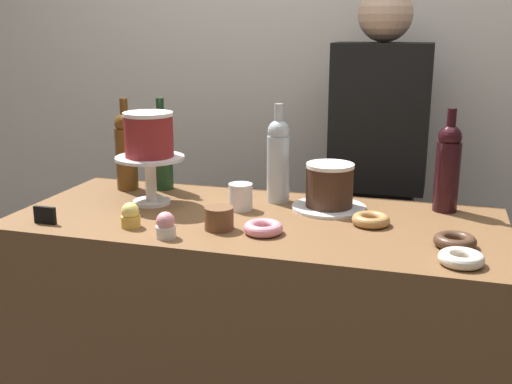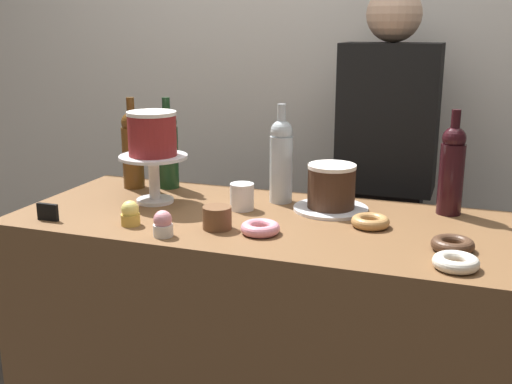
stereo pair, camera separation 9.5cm
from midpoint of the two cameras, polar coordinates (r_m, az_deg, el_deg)
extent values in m
cube|color=silver|center=(2.69, 4.59, 11.59)|extent=(6.00, 0.05, 2.60)
cube|color=brown|center=(2.08, -1.35, -14.17)|extent=(1.48, 0.65, 0.89)
cylinder|color=silver|center=(2.08, -10.86, -0.90)|extent=(0.12, 0.12, 0.01)
cylinder|color=silver|center=(2.06, -10.96, 1.09)|extent=(0.04, 0.04, 0.14)
cylinder|color=silver|center=(2.04, -11.06, 3.09)|extent=(0.22, 0.22, 0.01)
cylinder|color=maroon|center=(2.03, -11.16, 5.04)|extent=(0.16, 0.16, 0.13)
cylinder|color=white|center=(2.02, -11.26, 7.04)|extent=(0.16, 0.16, 0.01)
cylinder|color=white|center=(1.99, 5.37, -1.44)|extent=(0.24, 0.24, 0.01)
cylinder|color=#3D2619|center=(1.97, 5.42, 0.47)|extent=(0.15, 0.15, 0.13)
cylinder|color=white|center=(1.96, 5.47, 2.43)|extent=(0.15, 0.15, 0.01)
cylinder|color=#B2BCC1|center=(2.04, 0.73, 2.11)|extent=(0.08, 0.08, 0.22)
sphere|color=#B2BCC1|center=(2.02, 0.74, 5.63)|extent=(0.07, 0.07, 0.07)
cylinder|color=#B2BCC1|center=(2.01, 0.75, 7.05)|extent=(0.03, 0.03, 0.08)
cylinder|color=black|center=(2.01, 15.88, 1.34)|extent=(0.08, 0.08, 0.22)
sphere|color=black|center=(1.99, 16.14, 4.90)|extent=(0.07, 0.07, 0.07)
cylinder|color=black|center=(1.98, 16.25, 6.34)|extent=(0.03, 0.03, 0.08)
cylinder|color=#193D1E|center=(2.24, -9.84, 3.04)|extent=(0.08, 0.08, 0.22)
sphere|color=#193D1E|center=(2.22, -9.99, 6.25)|extent=(0.07, 0.07, 0.07)
cylinder|color=#193D1E|center=(2.21, -10.05, 7.55)|extent=(0.03, 0.03, 0.08)
cylinder|color=#5B3814|center=(2.26, -13.01, 2.97)|extent=(0.08, 0.08, 0.22)
sphere|color=#5B3814|center=(2.24, -13.20, 6.16)|extent=(0.07, 0.07, 0.07)
cylinder|color=#5B3814|center=(2.23, -13.27, 7.45)|extent=(0.03, 0.03, 0.08)
cylinder|color=white|center=(1.74, -9.84, -3.64)|extent=(0.06, 0.06, 0.03)
sphere|color=pink|center=(1.73, -9.89, -2.66)|extent=(0.05, 0.05, 0.05)
cylinder|color=gold|center=(1.85, -12.89, -2.67)|extent=(0.06, 0.06, 0.03)
sphere|color=#EFDB6B|center=(1.84, -12.95, -1.75)|extent=(0.05, 0.05, 0.05)
torus|color=#B27F47|center=(1.84, 9.07, -2.55)|extent=(0.11, 0.11, 0.03)
torus|color=pink|center=(1.75, -0.89, -3.35)|extent=(0.11, 0.11, 0.03)
torus|color=silver|center=(1.59, 16.74, -5.89)|extent=(0.11, 0.11, 0.03)
torus|color=#472D1E|center=(1.71, 16.33, -4.36)|extent=(0.11, 0.11, 0.03)
cylinder|color=brown|center=(1.79, -4.92, -3.27)|extent=(0.08, 0.08, 0.01)
cylinder|color=brown|center=(1.79, -4.93, -2.94)|extent=(0.08, 0.08, 0.01)
cylinder|color=brown|center=(1.79, -4.94, -2.60)|extent=(0.08, 0.08, 0.01)
cylinder|color=brown|center=(1.78, -4.95, -2.27)|extent=(0.08, 0.08, 0.01)
cylinder|color=brown|center=(1.78, -4.95, -1.93)|extent=(0.08, 0.08, 0.01)
cylinder|color=brown|center=(1.78, -4.96, -1.59)|extent=(0.08, 0.08, 0.01)
cube|color=black|center=(1.95, -20.17, -2.03)|extent=(0.07, 0.01, 0.05)
cylinder|color=white|center=(1.97, -2.81, -0.45)|extent=(0.08, 0.08, 0.08)
cube|color=black|center=(2.59, 9.51, -8.74)|extent=(0.28, 0.18, 0.85)
cube|color=black|center=(2.40, 10.23, 6.78)|extent=(0.36, 0.22, 0.55)
sphere|color=tan|center=(2.37, 10.66, 15.78)|extent=(0.20, 0.20, 0.20)
camera|label=1|loc=(0.05, -91.45, -0.39)|focal=43.48mm
camera|label=2|loc=(0.05, 88.55, 0.39)|focal=43.48mm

